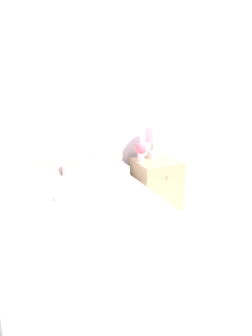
# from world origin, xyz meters

# --- Properties ---
(ground_plane) EXTENTS (12.00, 12.00, 0.00)m
(ground_plane) POSITION_xyz_m (0.00, 0.00, 0.00)
(ground_plane) COLOR silver
(wall_back) EXTENTS (8.00, 0.06, 2.60)m
(wall_back) POSITION_xyz_m (0.00, 0.07, 1.30)
(wall_back) COLOR white
(wall_back) RESTS_ON ground_plane
(bed) EXTENTS (1.52, 2.18, 1.20)m
(bed) POSITION_xyz_m (0.00, -1.00, 0.27)
(bed) COLOR white
(bed) RESTS_ON ground_plane
(nightstand) EXTENTS (0.50, 0.48, 0.57)m
(nightstand) POSITION_xyz_m (1.10, -0.25, 0.29)
(nightstand) COLOR tan
(nightstand) RESTS_ON ground_plane
(table_lamp) EXTENTS (0.18, 0.18, 0.38)m
(table_lamp) POSITION_xyz_m (1.10, -0.14, 0.82)
(table_lamp) COLOR white
(table_lamp) RESTS_ON nightstand
(flower_vase) EXTENTS (0.13, 0.13, 0.21)m
(flower_vase) POSITION_xyz_m (0.92, -0.19, 0.70)
(flower_vase) COLOR silver
(flower_vase) RESTS_ON nightstand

